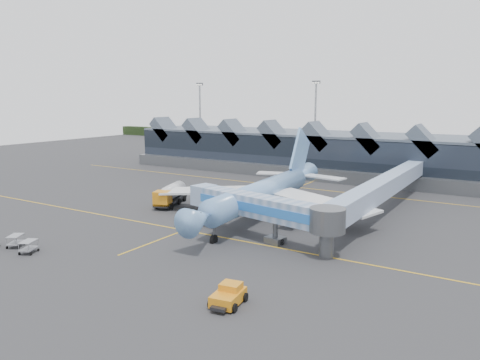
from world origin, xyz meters
The scene contains 10 objects.
ground centered at (0.00, 0.00, 0.00)m, with size 260.00×260.00×0.00m, color #2D2D2F.
taxi_stripes centered at (0.00, 10.00, 0.01)m, with size 120.00×60.00×0.01m.
tree_line_far centered at (0.00, 110.00, 2.00)m, with size 260.00×4.00×4.00m, color black.
terminal centered at (-5.07, 47.35, 4.88)m, with size 90.00×22.25×12.52m.
light_masts centered at (21.00, 62.80, 12.49)m, with size 132.40×42.56×22.45m.
main_airliner centered at (5.49, 4.30, 3.78)m, with size 34.73×40.02×12.85m.
jet_bridge centered at (12.08, -6.47, 4.04)m, with size 23.14×7.56×5.70m.
fuel_truck centered at (-11.52, 3.08, 1.88)m, with size 5.34×9.93×3.35m.
pushback_tug centered at (17.55, -24.03, 0.78)m, with size 2.92×4.15×1.73m.
baggage_carts centered at (-12.23, -25.05, 0.81)m, with size 7.46×4.41×1.45m.
Camera 1 is at (38.28, -55.66, 17.52)m, focal length 35.00 mm.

